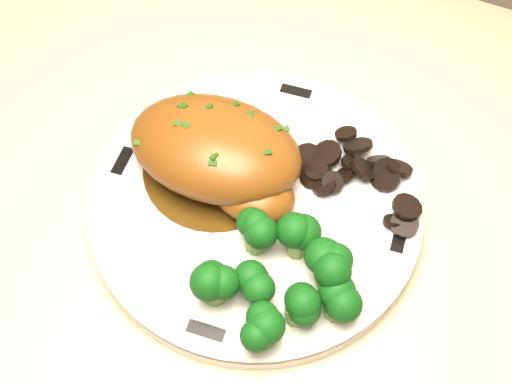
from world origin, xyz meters
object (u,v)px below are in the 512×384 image
at_px(broccoli_florets, 281,280).
at_px(plate, 256,204).
at_px(counter, 346,360).
at_px(chicken_breast, 220,153).

bearing_deg(broccoli_florets, plate, 126.87).
relative_size(counter, broccoli_florets, 16.29).
height_order(counter, plate, counter).
bearing_deg(counter, broccoli_florets, -120.30).
xyz_separation_m(chicken_breast, broccoli_florets, (0.09, -0.08, -0.01)).
bearing_deg(broccoli_florets, chicken_breast, 138.25).
bearing_deg(broccoli_florets, counter, 59.70).
xyz_separation_m(counter, chicken_breast, (-0.16, -0.03, 0.46)).
xyz_separation_m(plate, chicken_breast, (-0.04, 0.01, 0.04)).
distance_m(plate, chicken_breast, 0.06).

